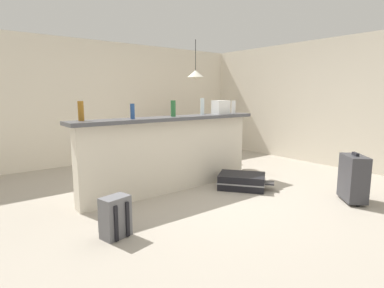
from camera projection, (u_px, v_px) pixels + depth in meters
name	position (u px, v px, depth m)	size (l,w,h in m)	color
ground_plane	(210.00, 193.00, 4.62)	(13.00, 13.00, 0.05)	#ADA393
wall_back	(118.00, 102.00, 6.78)	(6.60, 0.10, 2.50)	silver
wall_right	(311.00, 102.00, 6.51)	(0.10, 6.00, 2.50)	silver
partition_half_wall	(171.00, 156.00, 4.60)	(2.80, 0.20, 1.05)	silver
bar_countertop	(171.00, 118.00, 4.51)	(2.96, 0.40, 0.05)	#4C4C51
bottle_amber	(81.00, 111.00, 3.78)	(0.07, 0.07, 0.24)	#9E661E
bottle_blue	(132.00, 111.00, 4.08)	(0.06, 0.06, 0.20)	#284C89
bottle_green	(173.00, 108.00, 4.52)	(0.07, 0.07, 0.23)	#2D6B38
bottle_clear	(202.00, 107.00, 4.86)	(0.06, 0.06, 0.26)	silver
bottle_white	(234.00, 107.00, 5.28)	(0.07, 0.07, 0.21)	silver
grocery_bag	(221.00, 107.00, 5.10)	(0.26, 0.18, 0.22)	silver
dining_table	(190.00, 132.00, 6.55)	(1.10, 0.80, 0.74)	brown
dining_chair_near_partition	(206.00, 141.00, 6.10)	(0.42, 0.42, 0.93)	#4C331E
dining_chair_far_side	(178.00, 135.00, 7.06)	(0.44, 0.44, 0.93)	#4C331E
pendant_lamp	(196.00, 74.00, 6.34)	(0.34, 0.34, 0.78)	black
suitcase_flat_black	(242.00, 181.00, 4.77)	(0.81, 0.86, 0.22)	black
backpack_grey	(115.00, 217.00, 3.13)	(0.31, 0.29, 0.42)	slate
suitcase_upright_charcoal	(353.00, 178.00, 4.13)	(0.48, 0.49, 0.67)	#38383D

